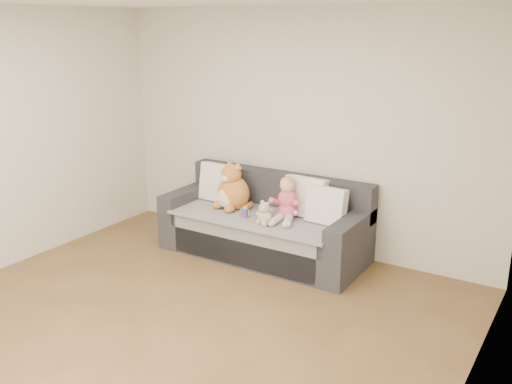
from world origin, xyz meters
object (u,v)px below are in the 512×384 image
Objects in this scene: sofa at (265,227)px; toddler at (286,202)px; teddy_bear at (264,215)px; sippy_cup at (245,211)px; plush_cat at (232,190)px.

sofa is 4.77× the size of toddler.
teddy_bear is at bearing -123.99° from toddler.
teddy_bear reaches higher than sippy_cup.
sofa is 8.72× the size of teddy_bear.
sofa is 0.35m from sippy_cup.
sippy_cup is at bearing -112.48° from sofa.
toddler is 0.45m from sippy_cup.
plush_cat is at bearing -170.72° from sofa.
plush_cat is 2.22× the size of teddy_bear.
toddler is at bearing 85.76° from teddy_bear.
plush_cat is (-0.67, -0.00, 0.02)m from toddler.
toddler is at bearing 13.97° from plush_cat.
toddler is 0.30m from teddy_bear.
plush_cat reaches higher than teddy_bear.
sippy_cup is at bearing 179.76° from teddy_bear.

